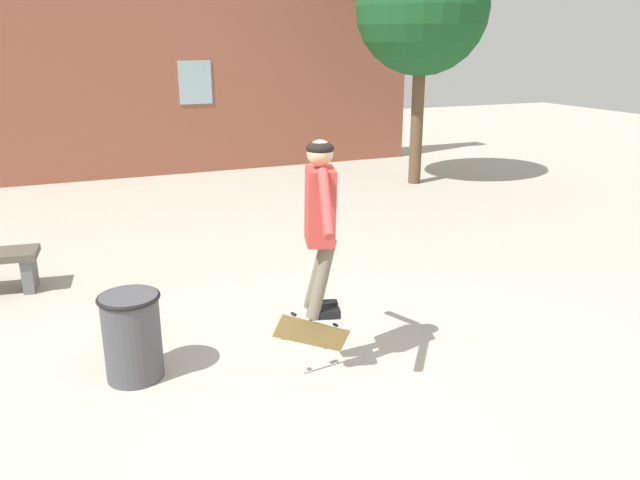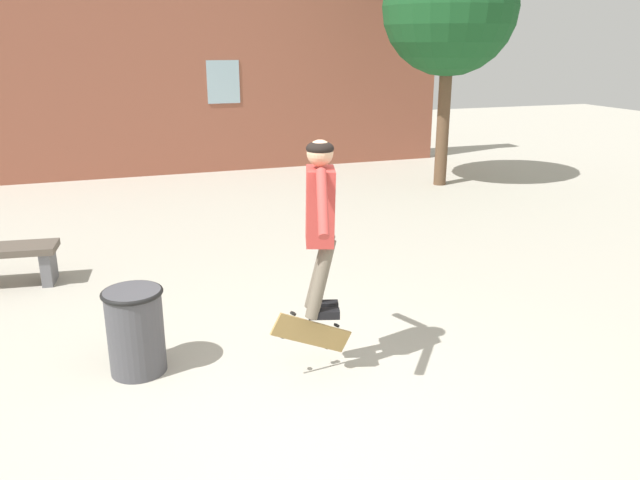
% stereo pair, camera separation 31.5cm
% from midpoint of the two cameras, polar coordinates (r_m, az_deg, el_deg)
% --- Properties ---
extents(ground_plane, '(40.00, 40.00, 0.00)m').
position_cam_midpoint_polar(ground_plane, '(4.99, -2.20, -15.93)').
color(ground_plane, '#B2AD9E').
extents(building_backdrop, '(13.30, 0.52, 5.63)m').
position_cam_midpoint_polar(building_backdrop, '(13.93, -17.25, 14.70)').
color(building_backdrop, '#93513D').
rests_on(building_backdrop, ground_plane).
extents(tree_right, '(2.54, 2.54, 4.66)m').
position_cam_midpoint_polar(tree_right, '(12.67, 8.58, 20.24)').
color(tree_right, brown).
rests_on(tree_right, ground_plane).
extents(trash_bin, '(0.52, 0.52, 0.76)m').
position_cam_midpoint_polar(trash_bin, '(5.60, -18.37, -8.23)').
color(trash_bin, '#47474C').
rests_on(trash_bin, ground_plane).
extents(skater, '(0.44, 1.27, 1.48)m').
position_cam_midpoint_polar(skater, '(5.02, -1.78, 2.41)').
color(skater, '#B23833').
extents(skateboard_flipping, '(0.78, 0.20, 0.53)m').
position_cam_midpoint_polar(skateboard_flipping, '(5.38, -2.42, -8.55)').
color(skateboard_flipping, '#AD894C').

